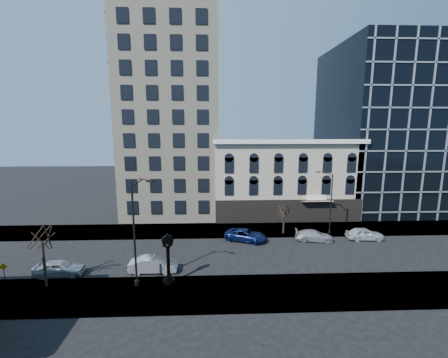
{
  "coord_description": "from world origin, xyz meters",
  "views": [
    {
      "loc": [
        0.61,
        -31.88,
        14.24
      ],
      "look_at": [
        2.0,
        4.0,
        8.0
      ],
      "focal_mm": 24.0,
      "sensor_mm": 36.0,
      "label": 1
    }
  ],
  "objects_px": {
    "street_lamp_near": "(140,204)",
    "car_near_b": "(153,264)",
    "warning_sign": "(4,270)",
    "car_near_a": "(59,268)",
    "street_clock": "(168,261)"
  },
  "relations": [
    {
      "from": "car_near_a",
      "to": "street_lamp_near",
      "type": "bearing_deg",
      "value": -110.02
    },
    {
      "from": "street_clock",
      "to": "street_lamp_near",
      "type": "xyz_separation_m",
      "value": [
        -2.16,
        -0.65,
        5.47
      ]
    },
    {
      "from": "street_clock",
      "to": "car_near_b",
      "type": "relative_size",
      "value": 1.01
    },
    {
      "from": "street_clock",
      "to": "car_near_a",
      "type": "bearing_deg",
      "value": 146.66
    },
    {
      "from": "car_near_a",
      "to": "car_near_b",
      "type": "relative_size",
      "value": 0.97
    },
    {
      "from": "car_near_b",
      "to": "street_clock",
      "type": "bearing_deg",
      "value": -142.9
    },
    {
      "from": "street_clock",
      "to": "street_lamp_near",
      "type": "bearing_deg",
      "value": 173.45
    },
    {
      "from": "street_lamp_near",
      "to": "car_near_b",
      "type": "xyz_separation_m",
      "value": [
        0.3,
        3.03,
        -6.96
      ]
    },
    {
      "from": "street_lamp_near",
      "to": "car_near_b",
      "type": "bearing_deg",
      "value": 108.1
    },
    {
      "from": "warning_sign",
      "to": "car_near_a",
      "type": "bearing_deg",
      "value": 4.99
    },
    {
      "from": "street_lamp_near",
      "to": "warning_sign",
      "type": "distance_m",
      "value": 14.08
    },
    {
      "from": "street_lamp_near",
      "to": "street_clock",
      "type": "bearing_deg",
      "value": 40.43
    },
    {
      "from": "street_lamp_near",
      "to": "car_near_b",
      "type": "relative_size",
      "value": 2.14
    },
    {
      "from": "street_lamp_near",
      "to": "car_near_a",
      "type": "relative_size",
      "value": 2.2
    },
    {
      "from": "car_near_a",
      "to": "car_near_b",
      "type": "xyz_separation_m",
      "value": [
        8.93,
        0.46,
        -0.0
      ]
    }
  ]
}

